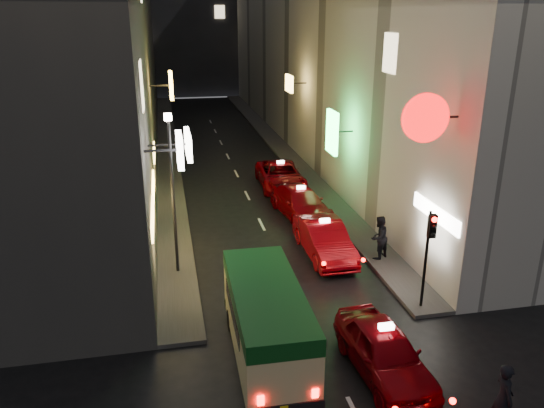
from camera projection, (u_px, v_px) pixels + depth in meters
building_left at (104, 25)px, 36.63m from camera, size 7.57×52.00×18.00m
building_right at (326, 24)px, 39.65m from camera, size 7.93×52.00×18.00m
building_far at (191, 4)px, 66.99m from camera, size 30.00×10.00×22.00m
sidewalk_left at (167, 149)px, 40.35m from camera, size 1.50×52.00×0.15m
sidewalk_right at (276, 143)px, 41.95m from camera, size 1.50×52.00×0.15m
minibus at (267, 314)px, 15.35m from camera, size 2.04×5.58×2.39m
taxi_near at (384, 348)px, 14.93m from camera, size 2.49×5.42×1.86m
taxi_second at (324, 237)px, 22.31m from camera, size 2.36×5.59×1.94m
taxi_third at (301, 200)px, 26.80m from camera, size 2.86×5.52×1.85m
taxi_far at (281, 174)px, 31.22m from camera, size 2.41×5.50×1.90m
pedestrian_crossing at (504, 393)px, 12.82m from camera, size 0.55×0.76×2.10m
pedestrian_sidewalk at (379, 235)px, 21.71m from camera, size 0.92×0.82×2.08m
traffic_light at (430, 240)px, 17.48m from camera, size 0.26×0.43×3.50m
lamp_post at (172, 184)px, 19.76m from camera, size 0.28×0.28×6.22m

